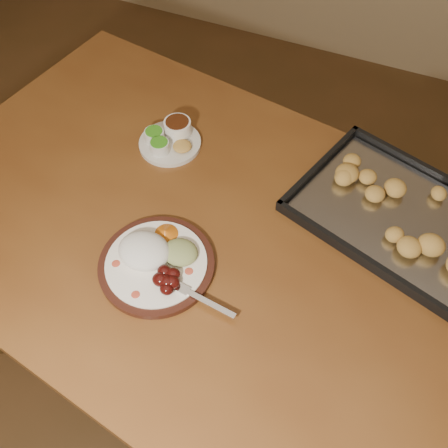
% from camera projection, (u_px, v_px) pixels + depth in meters
% --- Properties ---
extents(ground, '(4.00, 4.00, 0.00)m').
position_uv_depth(ground, '(152.00, 382.00, 1.67)').
color(ground, brown).
rests_on(ground, ground).
extents(dining_table, '(1.63, 1.15, 0.75)m').
position_uv_depth(dining_table, '(223.00, 259.00, 1.19)').
color(dining_table, brown).
rests_on(dining_table, ground).
extents(dinner_plate, '(0.32, 0.25, 0.06)m').
position_uv_depth(dinner_plate, '(156.00, 260.00, 1.05)').
color(dinner_plate, '#33150E').
rests_on(dinner_plate, dining_table).
extents(condiment_saucer, '(0.16, 0.16, 0.05)m').
position_uv_depth(condiment_saucer, '(170.00, 138.00, 1.26)').
color(condiment_saucer, beige).
rests_on(condiment_saucer, dining_table).
extents(baking_tray, '(0.53, 0.45, 0.05)m').
position_uv_depth(baking_tray, '(399.00, 213.00, 1.13)').
color(baking_tray, black).
rests_on(baking_tray, dining_table).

